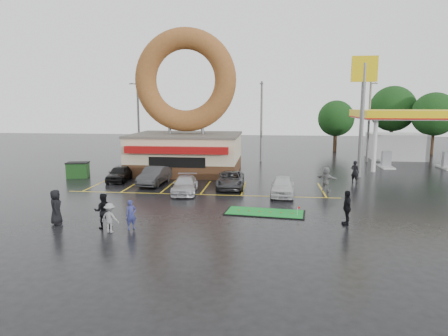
# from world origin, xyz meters

# --- Properties ---
(ground) EXTENTS (120.00, 120.00, 0.00)m
(ground) POSITION_xyz_m (0.00, 0.00, 0.00)
(ground) COLOR black
(ground) RESTS_ON ground
(donut_shop) EXTENTS (10.20, 8.70, 13.50)m
(donut_shop) POSITION_xyz_m (-3.00, 12.97, 4.46)
(donut_shop) COLOR #472B19
(donut_shop) RESTS_ON ground
(gas_station) EXTENTS (12.30, 13.65, 5.90)m
(gas_station) POSITION_xyz_m (20.00, 20.94, 3.70)
(gas_station) COLOR silver
(gas_station) RESTS_ON ground
(shell_sign) EXTENTS (2.20, 0.36, 10.60)m
(shell_sign) POSITION_xyz_m (13.00, 12.00, 7.38)
(shell_sign) COLOR slate
(shell_sign) RESTS_ON ground
(streetlight_left) EXTENTS (0.40, 2.21, 9.00)m
(streetlight_left) POSITION_xyz_m (-10.00, 19.92, 4.78)
(streetlight_left) COLOR slate
(streetlight_left) RESTS_ON ground
(streetlight_mid) EXTENTS (0.40, 2.21, 9.00)m
(streetlight_mid) POSITION_xyz_m (4.00, 20.92, 4.78)
(streetlight_mid) COLOR slate
(streetlight_mid) RESTS_ON ground
(streetlight_right) EXTENTS (0.40, 2.21, 9.00)m
(streetlight_right) POSITION_xyz_m (16.00, 21.92, 4.78)
(streetlight_right) COLOR slate
(streetlight_right) RESTS_ON ground
(tree_far_a) EXTENTS (5.60, 5.60, 8.00)m
(tree_far_a) POSITION_xyz_m (26.00, 30.00, 5.18)
(tree_far_a) COLOR #332114
(tree_far_a) RESTS_ON ground
(tree_far_c) EXTENTS (6.30, 6.30, 9.00)m
(tree_far_c) POSITION_xyz_m (22.00, 34.00, 5.84)
(tree_far_c) COLOR #332114
(tree_far_c) RESTS_ON ground
(tree_far_d) EXTENTS (4.90, 4.90, 7.00)m
(tree_far_d) POSITION_xyz_m (14.00, 32.00, 4.53)
(tree_far_d) COLOR #332114
(tree_far_d) RESTS_ON ground
(car_black) EXTENTS (1.86, 4.00, 1.33)m
(car_black) POSITION_xyz_m (-7.70, 7.70, 0.66)
(car_black) COLOR black
(car_black) RESTS_ON ground
(car_dgrey) EXTENTS (1.87, 4.55, 1.47)m
(car_dgrey) POSITION_xyz_m (-4.32, 6.63, 0.73)
(car_dgrey) COLOR #2A2A2C
(car_dgrey) RESTS_ON ground
(car_silver) EXTENTS (2.15, 4.38, 1.23)m
(car_silver) POSITION_xyz_m (-1.20, 3.79, 0.61)
(car_silver) COLOR #ADACB1
(car_silver) RESTS_ON ground
(car_grey) EXTENTS (2.30, 4.62, 1.26)m
(car_grey) POSITION_xyz_m (1.96, 6.01, 0.63)
(car_grey) COLOR #333335
(car_grey) RESTS_ON ground
(car_white) EXTENTS (1.91, 4.17, 1.39)m
(car_white) POSITION_xyz_m (5.93, 3.77, 0.69)
(car_white) COLOR silver
(car_white) RESTS_ON ground
(person_blue) EXTENTS (0.67, 0.66, 1.56)m
(person_blue) POSITION_xyz_m (-2.20, -4.98, 0.78)
(person_blue) COLOR navy
(person_blue) RESTS_ON ground
(person_blackjkt) EXTENTS (1.10, 0.98, 1.88)m
(person_blackjkt) POSITION_xyz_m (-3.73, -4.98, 0.94)
(person_blackjkt) COLOR black
(person_blackjkt) RESTS_ON ground
(person_hoodie) EXTENTS (1.08, 0.74, 1.54)m
(person_hoodie) POSITION_xyz_m (-3.09, -5.64, 0.77)
(person_hoodie) COLOR gray
(person_hoodie) RESTS_ON ground
(person_bystander) EXTENTS (0.91, 1.09, 1.92)m
(person_bystander) POSITION_xyz_m (-6.58, -4.57, 0.96)
(person_bystander) COLOR black
(person_bystander) RESTS_ON ground
(person_cameraman) EXTENTS (0.47, 1.12, 1.90)m
(person_cameraman) POSITION_xyz_m (9.16, -2.90, 0.95)
(person_cameraman) COLOR black
(person_cameraman) RESTS_ON ground
(person_walker_near) EXTENTS (1.68, 1.45, 1.83)m
(person_walker_near) POSITION_xyz_m (9.24, 5.65, 0.91)
(person_walker_near) COLOR gray
(person_walker_near) RESTS_ON ground
(person_walker_far) EXTENTS (0.82, 0.77, 1.88)m
(person_walker_far) POSITION_xyz_m (12.03, 9.08, 0.94)
(person_walker_far) COLOR black
(person_walker_far) RESTS_ON ground
(dumpster) EXTENTS (2.00, 1.53, 1.30)m
(dumpster) POSITION_xyz_m (-12.00, 8.87, 0.65)
(dumpster) COLOR #1C471B
(dumpster) RESTS_ON ground
(putting_green) EXTENTS (4.95, 2.58, 0.59)m
(putting_green) POSITION_xyz_m (4.73, -1.08, 0.04)
(putting_green) COLOR black
(putting_green) RESTS_ON ground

